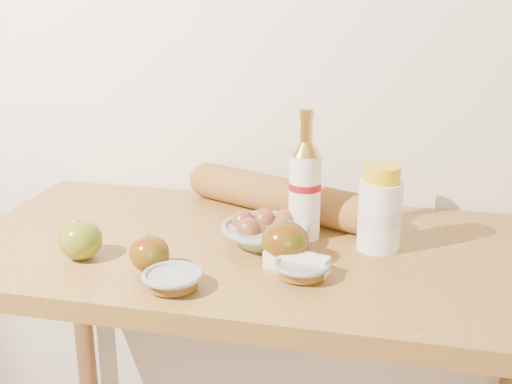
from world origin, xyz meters
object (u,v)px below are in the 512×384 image
Objects in this scene: bourbon_bottle at (305,187)px; egg_bowl at (265,231)px; cream_bottle at (380,211)px; baguette at (280,196)px; table at (259,301)px.

bourbon_bottle reaches higher than egg_bowl.
cream_bottle is at bearing 4.08° from bourbon_bottle.
egg_bowl is 0.44× the size of baguette.
table is 7.19× the size of cream_bottle.
cream_bottle reaches higher than table.
bourbon_bottle is 1.59× the size of cream_bottle.
bourbon_bottle is at bearing -35.75° from baguette.
egg_bowl is (-0.22, -0.03, -0.05)m from cream_bottle.
table is 4.54× the size of bourbon_bottle.
baguette is at bearing 88.57° from table.
baguette is at bearing 123.97° from cream_bottle.
cream_bottle is 0.76× the size of egg_bowl.
table is at bearing -128.20° from bourbon_bottle.
egg_bowl is (0.01, 0.01, 0.15)m from table.
bourbon_bottle is 0.16m from cream_bottle.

